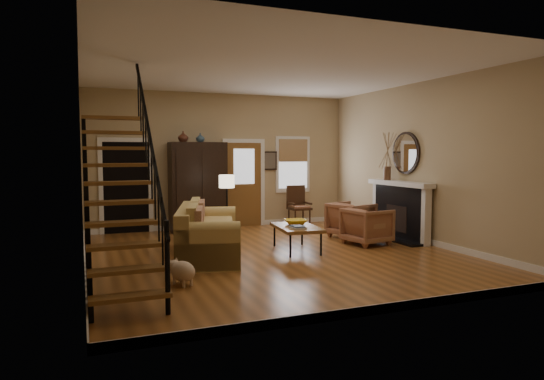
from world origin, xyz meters
name	(u,v)px	position (x,y,z in m)	size (l,w,h in m)	color
room	(226,169)	(-0.41, 1.76, 1.51)	(7.00, 7.33, 3.30)	#985B26
staircase	(119,172)	(-2.78, -1.30, 1.60)	(0.94, 2.80, 3.20)	brown
fireplace	(401,205)	(3.13, 0.50, 0.74)	(0.33, 1.95, 2.30)	black
armoire	(198,187)	(-0.70, 3.15, 1.05)	(1.30, 0.60, 2.10)	black
vase_a	(183,137)	(-1.05, 3.05, 2.22)	(0.24, 0.24, 0.25)	#4C2619
vase_b	(200,138)	(-0.65, 3.05, 2.21)	(0.20, 0.20, 0.21)	#334C60
sofa	(209,232)	(-1.16, 0.28, 0.44)	(1.03, 2.38, 0.89)	tan
coffee_table	(297,238)	(0.51, 0.16, 0.24)	(0.72, 1.24, 0.47)	brown
bowl	(296,222)	(0.56, 0.31, 0.53)	(0.42, 0.42, 0.10)	gold
books	(298,227)	(0.39, -0.14, 0.50)	(0.23, 0.31, 0.06)	beige
armchair_left	(367,226)	(2.10, 0.23, 0.37)	(0.80, 0.82, 0.75)	brown
armchair_right	(351,220)	(2.24, 1.07, 0.39)	(0.82, 0.85, 0.77)	brown
floor_lamp	(227,209)	(-0.47, 1.51, 0.70)	(0.32, 0.32, 1.40)	black
side_chair	(299,206)	(1.85, 2.95, 0.51)	(0.54, 0.54, 1.02)	#3D2413
dog	(183,273)	(-1.97, -1.44, 0.18)	(0.29, 0.49, 0.35)	beige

